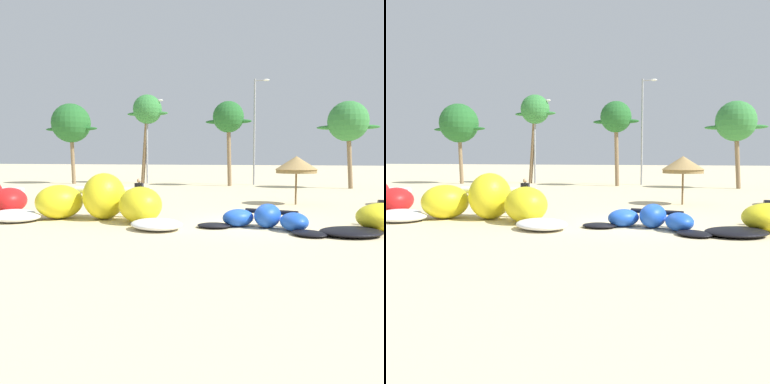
# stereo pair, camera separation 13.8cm
# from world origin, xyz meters

# --- Properties ---
(ground_plane) EXTENTS (260.00, 260.00, 0.00)m
(ground_plane) POSITION_xyz_m (0.00, 0.00, 0.00)
(ground_plane) COLOR beige
(kite_left) EXTENTS (8.51, 3.95, 1.92)m
(kite_left) POSITION_xyz_m (-5.79, -1.01, 0.74)
(kite_left) COLOR white
(kite_left) RESTS_ON ground
(kite_left_of_center) EXTENTS (4.80, 2.77, 0.88)m
(kite_left_of_center) POSITION_xyz_m (0.92, -1.08, 0.34)
(kite_left_of_center) COLOR black
(kite_left_of_center) RESTS_ON ground
(beach_umbrella_near_van) EXTENTS (2.29, 2.29, 2.65)m
(beach_umbrella_near_van) POSITION_xyz_m (1.72, 7.17, 2.19)
(beach_umbrella_near_van) COLOR brown
(beach_umbrella_near_van) RESTS_ON ground
(person_near_kites) EXTENTS (0.36, 0.24, 1.62)m
(person_near_kites) POSITION_xyz_m (-5.02, 1.34, 0.82)
(person_near_kites) COLOR #383842
(person_near_kites) RESTS_ON ground
(palm_leftmost) EXTENTS (5.70, 3.80, 7.85)m
(palm_leftmost) POSITION_xyz_m (-20.14, 19.98, 5.89)
(palm_leftmost) COLOR #7F6647
(palm_leftmost) RESTS_ON ground
(palm_left) EXTENTS (4.30, 2.87, 8.78)m
(palm_left) POSITION_xyz_m (-13.15, 22.52, 7.19)
(palm_left) COLOR brown
(palm_left) RESTS_ON ground
(palm_left_of_gap) EXTENTS (4.21, 2.81, 7.63)m
(palm_left_of_gap) POSITION_xyz_m (-4.70, 20.93, 6.10)
(palm_left_of_gap) COLOR #7F6647
(palm_left_of_gap) RESTS_ON ground
(palm_center_left) EXTENTS (4.96, 3.30, 7.22)m
(palm_center_left) POSITION_xyz_m (5.39, 20.53, 5.50)
(palm_center_left) COLOR #7F6647
(palm_center_left) RESTS_ON ground
(lamppost_west) EXTENTS (1.80, 0.24, 8.30)m
(lamppost_west) POSITION_xyz_m (-13.01, 22.45, 4.68)
(lamppost_west) COLOR gray
(lamppost_west) RESTS_ON ground
(lamppost_west_center) EXTENTS (1.41, 0.24, 9.85)m
(lamppost_west_center) POSITION_xyz_m (-2.53, 23.06, 5.42)
(lamppost_west_center) COLOR gray
(lamppost_west_center) RESTS_ON ground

